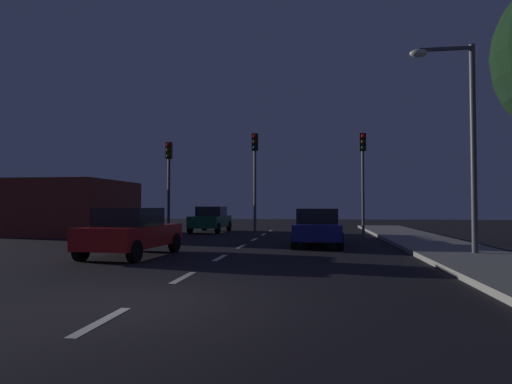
{
  "coord_description": "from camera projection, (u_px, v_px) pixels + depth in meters",
  "views": [
    {
      "loc": [
        2.95,
        -7.04,
        1.59
      ],
      "look_at": [
        -0.09,
        15.21,
        2.3
      ],
      "focal_mm": 31.22,
      "sensor_mm": 36.0,
      "label": 1
    }
  ],
  "objects": [
    {
      "name": "ground_plane",
      "position": [
        224.0,
        256.0,
        14.25
      ],
      "size": [
        80.0,
        80.0,
        0.0
      ],
      "primitive_type": "plane",
      "color": "black"
    },
    {
      "name": "sidewalk_curb_right",
      "position": [
        471.0,
        257.0,
        13.24
      ],
      "size": [
        3.0,
        40.0,
        0.15
      ],
      "primitive_type": "cube",
      "color": "gray",
      "rests_on": "ground_plane"
    },
    {
      "name": "lane_stripe_nearest",
      "position": [
        102.0,
        321.0,
        6.13
      ],
      "size": [
        0.16,
        1.6,
        0.01
      ],
      "primitive_type": "cube",
      "color": "silver",
      "rests_on": "ground_plane"
    },
    {
      "name": "lane_stripe_second",
      "position": [
        183.0,
        277.0,
        9.9
      ],
      "size": [
        0.16,
        1.6,
        0.01
      ],
      "primitive_type": "cube",
      "color": "silver",
      "rests_on": "ground_plane"
    },
    {
      "name": "lane_stripe_third",
      "position": [
        220.0,
        258.0,
        13.66
      ],
      "size": [
        0.16,
        1.6,
        0.01
      ],
      "primitive_type": "cube",
      "color": "silver",
      "rests_on": "ground_plane"
    },
    {
      "name": "lane_stripe_fourth",
      "position": [
        241.0,
        247.0,
        17.42
      ],
      "size": [
        0.16,
        1.6,
        0.01
      ],
      "primitive_type": "cube",
      "color": "silver",
      "rests_on": "ground_plane"
    },
    {
      "name": "lane_stripe_fifth",
      "position": [
        254.0,
        239.0,
        21.19
      ],
      "size": [
        0.16,
        1.6,
        0.01
      ],
      "primitive_type": "cube",
      "color": "silver",
      "rests_on": "ground_plane"
    },
    {
      "name": "lane_stripe_sixth",
      "position": [
        264.0,
        234.0,
        24.95
      ],
      "size": [
        0.16,
        1.6,
        0.01
      ],
      "primitive_type": "cube",
      "color": "silver",
      "rests_on": "ground_plane"
    },
    {
      "name": "lane_stripe_seventh",
      "position": [
        271.0,
        231.0,
        28.71
      ],
      "size": [
        0.16,
        1.6,
        0.01
      ],
      "primitive_type": "cube",
      "color": "silver",
      "rests_on": "ground_plane"
    },
    {
      "name": "traffic_signal_left",
      "position": [
        169.0,
        170.0,
        24.0
      ],
      "size": [
        0.32,
        0.38,
        5.05
      ],
      "color": "#2D2D30",
      "rests_on": "ground_plane"
    },
    {
      "name": "traffic_signal_center",
      "position": [
        255.0,
        165.0,
        23.38
      ],
      "size": [
        0.32,
        0.38,
        5.41
      ],
      "color": "#4C4C51",
      "rests_on": "ground_plane"
    },
    {
      "name": "traffic_signal_right",
      "position": [
        363.0,
        165.0,
        22.63
      ],
      "size": [
        0.32,
        0.38,
        5.3
      ],
      "color": "#4C4C51",
      "rests_on": "ground_plane"
    },
    {
      "name": "car_stopped_ahead",
      "position": [
        317.0,
        227.0,
        17.72
      ],
      "size": [
        1.91,
        4.47,
        1.49
      ],
      "color": "navy",
      "rests_on": "ground_plane"
    },
    {
      "name": "car_adjacent_lane",
      "position": [
        131.0,
        232.0,
        14.08
      ],
      "size": [
        2.12,
        4.19,
        1.54
      ],
      "color": "#B21919",
      "rests_on": "ground_plane"
    },
    {
      "name": "car_oncoming_far",
      "position": [
        211.0,
        219.0,
        27.19
      ],
      "size": [
        1.86,
        4.35,
        1.56
      ],
      "color": "#0F4C2D",
      "rests_on": "ground_plane"
    },
    {
      "name": "street_lamp_right",
      "position": [
        462.0,
        127.0,
        13.9
      ],
      "size": [
        1.98,
        0.36,
        6.66
      ],
      "color": "#4C4C51",
      "rests_on": "ground_plane"
    },
    {
      "name": "storefront_left",
      "position": [
        71.0,
        208.0,
        25.11
      ],
      "size": [
        5.59,
        6.52,
        3.01
      ],
      "primitive_type": "cube",
      "color": "maroon",
      "rests_on": "ground_plane"
    }
  ]
}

